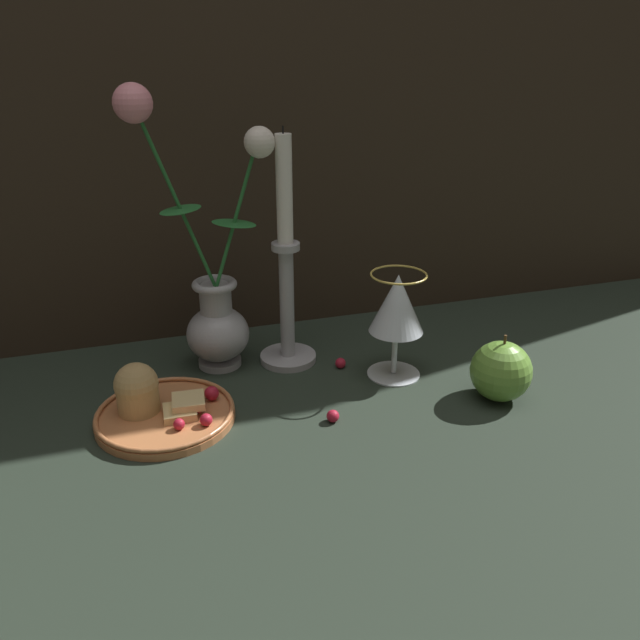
{
  "coord_description": "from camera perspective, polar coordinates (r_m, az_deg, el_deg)",
  "views": [
    {
      "loc": [
        -0.24,
        -0.69,
        0.44
      ],
      "look_at": [
        -0.01,
        0.04,
        0.1
      ],
      "focal_mm": 35.0,
      "sensor_mm": 36.0,
      "label": 1
    }
  ],
  "objects": [
    {
      "name": "ground_plane",
      "position": [
        0.85,
        1.41,
        -7.05
      ],
      "size": [
        2.4,
        2.4,
        0.0
      ],
      "primitive_type": "plane",
      "color": "#232D23",
      "rests_on": "ground"
    },
    {
      "name": "vase",
      "position": [
        0.9,
        -9.83,
        2.33
      ],
      "size": [
        0.2,
        0.09,
        0.4
      ],
      "color": "#A3A3A8",
      "rests_on": "ground_plane"
    },
    {
      "name": "plate_with_pastries",
      "position": [
        0.82,
        -14.64,
        -7.6
      ],
      "size": [
        0.18,
        0.18,
        0.08
      ],
      "color": "#B77042",
      "rests_on": "ground_plane"
    },
    {
      "name": "wine_glass",
      "position": [
        0.87,
        7.05,
        1.12
      ],
      "size": [
        0.08,
        0.08,
        0.16
      ],
      "color": "silver",
      "rests_on": "ground_plane"
    },
    {
      "name": "candlestick",
      "position": [
        0.9,
        -3.09,
        3.36
      ],
      "size": [
        0.08,
        0.08,
        0.34
      ],
      "color": "#A3A3A8",
      "rests_on": "ground_plane"
    },
    {
      "name": "apple_beside_vase",
      "position": [
        0.87,
        16.21,
        -4.51
      ],
      "size": [
        0.08,
        0.08,
        0.09
      ],
      "color": "#669938",
      "rests_on": "ground_plane"
    },
    {
      "name": "berry_near_plate",
      "position": [
        0.92,
        1.89,
        -3.96
      ],
      "size": [
        0.02,
        0.02,
        0.02
      ],
      "primitive_type": "sphere",
      "color": "#AD192D",
      "rests_on": "ground_plane"
    },
    {
      "name": "berry_front_center",
      "position": [
        0.8,
        1.18,
        -8.77
      ],
      "size": [
        0.02,
        0.02,
        0.02
      ],
      "primitive_type": "sphere",
      "color": "#AD192D",
      "rests_on": "ground_plane"
    }
  ]
}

